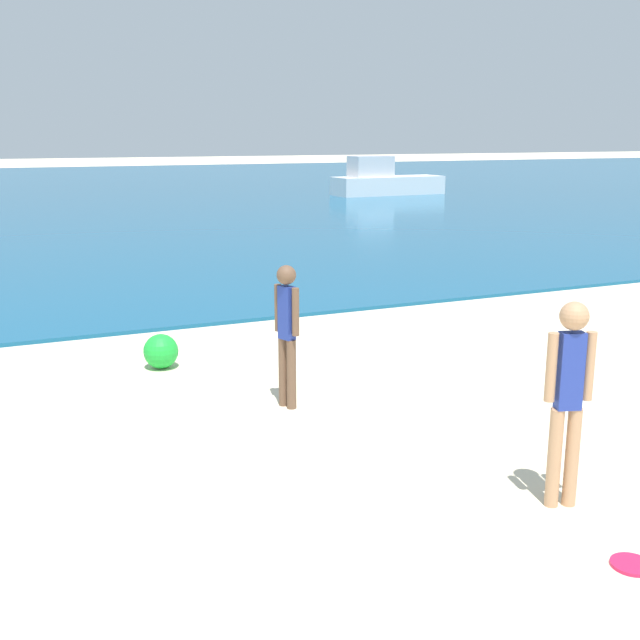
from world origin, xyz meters
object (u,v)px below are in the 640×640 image
frisbee (632,565)px  person_distant (287,328)px  beach_ball (161,351)px  person_standing (568,393)px  boat_far (384,181)px

frisbee → person_distant: person_distant is taller
frisbee → person_distant: size_ratio=0.19×
person_distant → beach_ball: size_ratio=3.55×
frisbee → beach_ball: bearing=107.8°
person_standing → person_distant: size_ratio=1.07×
frisbee → person_standing: bearing=79.8°
person_standing → beach_ball: (-2.03, 4.90, -0.71)m
person_standing → frisbee: size_ratio=5.75×
frisbee → beach_ball: 6.09m
person_standing → person_distant: bearing=128.5°
person_distant → boat_far: bearing=130.2°
person_standing → boat_far: bearing=81.8°
person_standing → boat_far: 31.01m
person_standing → boat_far: boat_far is taller
boat_far → person_standing: bearing=-117.4°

